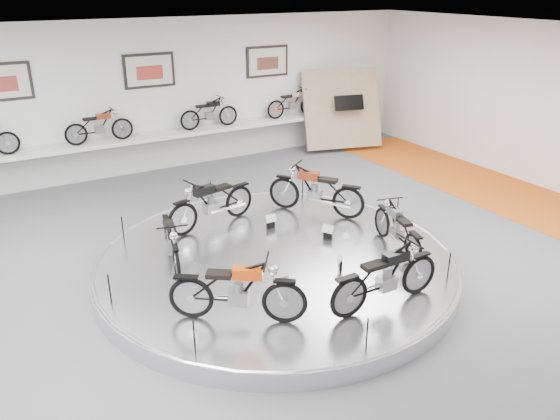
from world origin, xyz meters
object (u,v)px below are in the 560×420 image
bike_a (316,190)px  bike_d (237,290)px  shelf (158,137)px  bike_b (211,202)px  bike_c (171,241)px  bike_e (386,276)px  bike_f (397,228)px  display_platform (276,263)px

bike_a → bike_d: (-3.14, -2.74, -0.03)m
shelf → bike_a: (1.68, -5.12, -0.17)m
bike_b → bike_c: (-1.25, -1.15, -0.06)m
shelf → bike_e: bearing=-85.8°
bike_e → bike_f: bearing=43.9°
bike_a → bike_e: 3.64m
bike_a → bike_d: 4.17m
display_platform → bike_b: (-0.45, 1.80, 0.66)m
bike_c → bike_e: (2.33, -2.84, 0.05)m
shelf → bike_d: 8.00m
bike_f → bike_c: bearing=81.6°
display_platform → shelf: shelf is taller
shelf → bike_b: bike_b is taller
shelf → bike_b: size_ratio=6.38×
display_platform → bike_d: bearing=-135.1°
shelf → display_platform: bearing=-90.0°
display_platform → bike_d: size_ratio=3.76×
bike_b → bike_d: 3.41m
bike_e → display_platform: bearing=106.3°
bike_a → bike_e: (-1.05, -3.48, -0.03)m
shelf → bike_e: (0.63, -8.60, -0.20)m
bike_c → bike_f: 4.02m
bike_b → bike_c: bike_b is taller
shelf → bike_d: bearing=-100.5°
display_platform → bike_d: (-1.46, -1.46, 0.65)m
bike_f → bike_b: bearing=56.6°
shelf → bike_c: bike_c is taller
bike_b → bike_d: bike_b is taller
bike_a → bike_b: bike_a is taller
bike_b → bike_d: bearing=60.0°
bike_a → bike_b: size_ratio=1.04×
bike_b → bike_a: bearing=153.8°
display_platform → bike_d: 2.17m
bike_d → bike_e: bike_d is taller
bike_a → bike_d: size_ratio=1.05×
display_platform → bike_a: bearing=37.4°
display_platform → bike_c: bike_c is taller
bike_b → bike_e: (1.09, -3.99, -0.01)m
bike_a → display_platform: bearing=90.5°
bike_c → bike_f: (3.72, -1.52, -0.00)m
bike_d → bike_f: bearing=44.8°
display_platform → bike_d: bike_d is taller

